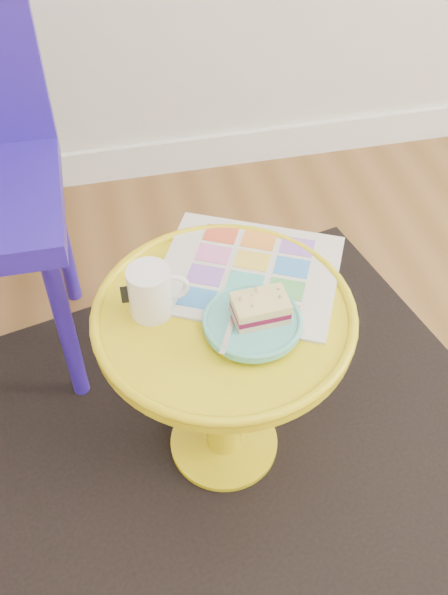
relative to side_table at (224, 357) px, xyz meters
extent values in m
cube|color=white|center=(0.53, 1.09, -0.27)|extent=(4.00, 0.02, 0.12)
cube|color=black|center=(0.00, 0.00, -0.33)|extent=(1.51, 1.36, 0.01)
cylinder|color=gold|center=(0.00, 0.00, -0.32)|extent=(0.25, 0.25, 0.02)
cylinder|color=gold|center=(0.00, 0.00, -0.10)|extent=(0.08, 0.08, 0.42)
cylinder|color=gold|center=(0.00, 0.00, 0.12)|extent=(0.49, 0.49, 0.02)
cylinder|color=#2A189C|center=(-0.31, 0.23, -0.11)|extent=(0.04, 0.04, 0.45)
cylinder|color=#2A189C|center=(-0.31, 0.56, -0.11)|extent=(0.04, 0.04, 0.45)
cube|color=silver|center=(0.07, 0.09, 0.13)|extent=(0.43, 0.41, 0.01)
cylinder|color=white|center=(-0.13, 0.03, 0.18)|extent=(0.08, 0.08, 0.10)
torus|color=white|center=(-0.09, 0.03, 0.19)|extent=(0.06, 0.01, 0.06)
cylinder|color=#D1B78C|center=(-0.13, 0.03, 0.23)|extent=(0.07, 0.07, 0.01)
cylinder|color=#58BBB1|center=(0.04, -0.05, 0.14)|extent=(0.07, 0.07, 0.01)
cylinder|color=#58BBB1|center=(0.04, -0.05, 0.15)|extent=(0.18, 0.18, 0.01)
cube|color=#D3BC8C|center=(0.06, -0.05, 0.16)|extent=(0.10, 0.07, 0.01)
cube|color=maroon|center=(0.06, -0.05, 0.17)|extent=(0.10, 0.07, 0.01)
cube|color=#EADB8C|center=(0.06, -0.05, 0.19)|extent=(0.10, 0.07, 0.02)
cube|color=silver|center=(0.00, -0.07, 0.16)|extent=(0.06, 0.11, 0.00)
cube|color=silver|center=(0.03, 0.00, 0.16)|extent=(0.03, 0.04, 0.00)
camera|label=1|loc=(-0.18, -0.80, 1.03)|focal=40.00mm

